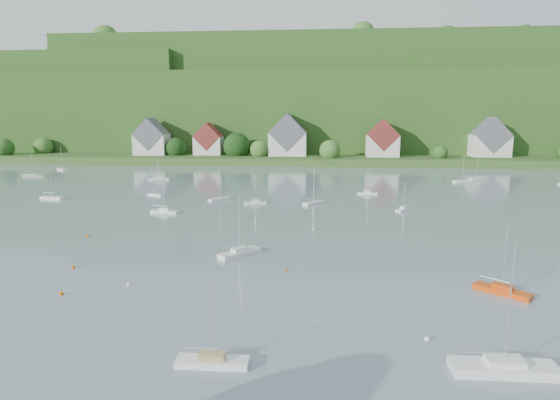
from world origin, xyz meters
name	(u,v)px	position (x,y,z in m)	size (l,w,h in m)	color
far_shore_strip	(279,156)	(0.00, 200.00, 1.50)	(600.00, 60.00, 3.00)	#2D4D1C
forested_ridge	(290,111)	(0.39, 268.57, 22.89)	(620.00, 181.22, 69.89)	#1E4014
village_building_0	(152,140)	(-55.00, 187.00, 9.51)	(14.00, 10.40, 16.00)	beige
village_building_1	(209,142)	(-30.00, 189.00, 8.75)	(12.00, 9.36, 14.00)	beige
village_building_2	(288,139)	(5.00, 188.00, 10.27)	(16.00, 11.44, 18.00)	beige
village_building_3	(382,141)	(45.00, 186.00, 9.43)	(13.00, 10.40, 15.50)	beige
village_building_4	(490,141)	(90.00, 190.00, 9.59)	(15.00, 10.40, 16.50)	beige
near_sailboat_2	(212,361)	(10.46, 21.30, 0.44)	(5.99, 1.76, 8.05)	silver
near_sailboat_3	(240,252)	(7.49, 51.51, 0.47)	(5.94, 6.32, 9.15)	silver
near_sailboat_4	(504,367)	(33.73, 22.12, 0.53)	(8.24, 2.37, 11.09)	silver
near_sailboat_5	(502,290)	(39.97, 39.39, 0.45)	(5.89, 5.32, 8.39)	#CA3F0A
mooring_buoy_0	(61,295)	(-10.20, 34.82, 0.00)	(0.47, 0.47, 0.47)	#E45400
mooring_buoy_1	(129,285)	(-3.72, 38.28, 0.00)	(0.46, 0.46, 0.46)	white
mooring_buoy_2	(287,271)	(14.82, 45.28, 0.00)	(0.39, 0.39, 0.39)	#E45400
mooring_buoy_3	(87,236)	(-20.11, 60.14, 0.00)	(0.49, 0.49, 0.49)	#E45400
mooring_buoy_4	(427,340)	(28.91, 27.20, 0.00)	(0.49, 0.49, 0.49)	white
mooring_buoy_5	(73,268)	(-13.73, 43.90, 0.00)	(0.44, 0.44, 0.44)	#E45400
far_sailboat_cluster	(289,187)	(10.39, 115.32, 0.37)	(186.04, 75.53, 8.71)	silver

